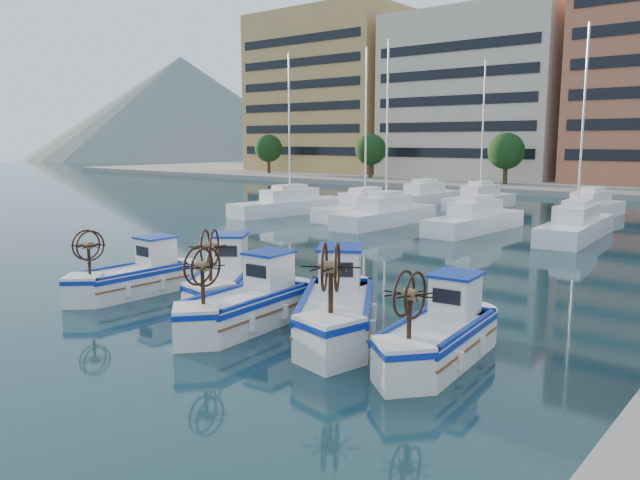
{
  "coord_description": "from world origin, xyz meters",
  "views": [
    {
      "loc": [
        13.62,
        -12.94,
        5.38
      ],
      "look_at": [
        -1.62,
        5.82,
        1.5
      ],
      "focal_mm": 35.0,
      "sensor_mm": 36.0,
      "label": 1
    }
  ],
  "objects_px": {
    "fishing_boat_b": "(224,279)",
    "fishing_boat_e": "(440,333)",
    "fishing_boat_a": "(135,275)",
    "fishing_boat_c": "(248,302)",
    "fishing_boat_d": "(337,306)"
  },
  "relations": [
    {
      "from": "fishing_boat_a",
      "to": "fishing_boat_c",
      "type": "height_order",
      "value": "fishing_boat_c"
    },
    {
      "from": "fishing_boat_b",
      "to": "fishing_boat_e",
      "type": "relative_size",
      "value": 1.04
    },
    {
      "from": "fishing_boat_a",
      "to": "fishing_boat_c",
      "type": "relative_size",
      "value": 0.93
    },
    {
      "from": "fishing_boat_b",
      "to": "fishing_boat_e",
      "type": "distance_m",
      "value": 8.53
    },
    {
      "from": "fishing_boat_b",
      "to": "fishing_boat_c",
      "type": "xyz_separation_m",
      "value": [
        2.79,
        -1.6,
        -0.02
      ]
    },
    {
      "from": "fishing_boat_b",
      "to": "fishing_boat_d",
      "type": "bearing_deg",
      "value": -41.61
    },
    {
      "from": "fishing_boat_c",
      "to": "fishing_boat_d",
      "type": "height_order",
      "value": "fishing_boat_d"
    },
    {
      "from": "fishing_boat_a",
      "to": "fishing_boat_e",
      "type": "xyz_separation_m",
      "value": [
        11.58,
        0.75,
        0.03
      ]
    },
    {
      "from": "fishing_boat_a",
      "to": "fishing_boat_b",
      "type": "distance_m",
      "value": 3.38
    },
    {
      "from": "fishing_boat_a",
      "to": "fishing_boat_d",
      "type": "height_order",
      "value": "fishing_boat_d"
    },
    {
      "from": "fishing_boat_a",
      "to": "fishing_boat_c",
      "type": "distance_m",
      "value": 5.87
    },
    {
      "from": "fishing_boat_c",
      "to": "fishing_boat_b",
      "type": "bearing_deg",
      "value": 145.61
    },
    {
      "from": "fishing_boat_a",
      "to": "fishing_boat_d",
      "type": "relative_size",
      "value": 0.83
    },
    {
      "from": "fishing_boat_a",
      "to": "fishing_boat_c",
      "type": "bearing_deg",
      "value": -0.85
    },
    {
      "from": "fishing_boat_d",
      "to": "fishing_boat_e",
      "type": "xyz_separation_m",
      "value": [
        3.23,
        -0.06,
        -0.1
      ]
    }
  ]
}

